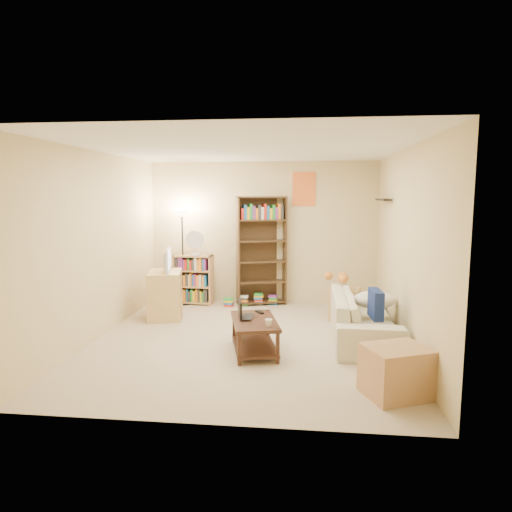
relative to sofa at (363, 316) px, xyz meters
name	(u,v)px	position (x,y,z in m)	size (l,w,h in m)	color
room	(246,218)	(-1.55, -0.30, 1.32)	(4.50, 4.54, 2.52)	#BFA88F
sofa	(363,316)	(0.00, 0.00, 0.00)	(0.83, 2.07, 0.60)	beige
navy_pillow	(376,304)	(0.09, -0.45, 0.27)	(0.40, 0.12, 0.36)	navy
cream_blanket	(374,300)	(0.15, 0.05, 0.21)	(0.55, 0.40, 0.24)	silver
tabby_cat	(340,277)	(-0.25, 0.79, 0.38)	(0.47, 0.17, 0.16)	orange
coffee_table	(254,331)	(-1.39, -0.75, -0.03)	(0.72, 1.03, 0.41)	#402518
laptop	(251,317)	(-1.44, -0.69, 0.13)	(0.21, 0.32, 0.02)	black
laptop_screen	(240,309)	(-1.57, -0.72, 0.24)	(0.01, 0.31, 0.21)	white
mug	(269,323)	(-1.20, -1.01, 0.16)	(0.12, 0.12, 0.08)	white
tv_remote	(260,312)	(-1.36, -0.42, 0.12)	(0.05, 0.17, 0.02)	black
tv_stand	(165,295)	(-2.97, 0.69, 0.07)	(0.49, 0.69, 0.74)	#DCB96B
television	(164,260)	(-2.97, 0.69, 0.62)	(0.22, 0.63, 0.36)	black
tall_bookshelf	(261,248)	(-1.55, 1.75, 0.70)	(0.90, 0.51, 1.90)	#45301A
short_bookshelf	(194,280)	(-2.75, 1.64, 0.14)	(0.69, 0.31, 0.87)	tan
desk_fan	(195,242)	(-2.70, 1.60, 0.80)	(0.31, 0.17, 0.44)	silver
floor_lamp	(182,229)	(-2.92, 1.60, 1.02)	(0.28, 0.28, 1.66)	black
side_table	(345,304)	(-0.17, 0.90, -0.06)	(0.43, 0.43, 0.49)	tan
end_cabinet	(396,371)	(0.10, -1.80, -0.06)	(0.58, 0.48, 0.48)	tan
book_stacks	(252,300)	(-1.71, 1.65, -0.21)	(0.92, 0.37, 0.21)	red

